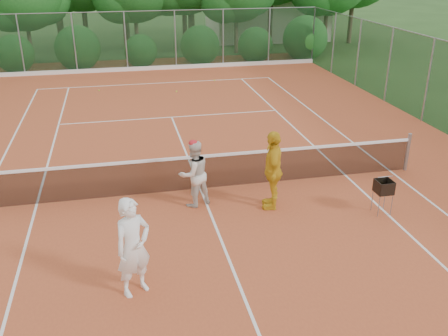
% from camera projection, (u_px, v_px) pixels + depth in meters
% --- Properties ---
extents(ground, '(120.00, 120.00, 0.00)m').
position_uv_depth(ground, '(201.00, 190.00, 13.12)').
color(ground, '#234418').
rests_on(ground, ground).
extents(clay_court, '(18.00, 36.00, 0.02)m').
position_uv_depth(clay_court, '(201.00, 189.00, 13.12)').
color(clay_court, '#B55029').
rests_on(clay_court, ground).
extents(club_building, '(8.00, 5.00, 3.00)m').
position_uv_depth(club_building, '(266.00, 17.00, 35.81)').
color(club_building, beige).
rests_on(club_building, ground).
extents(tennis_net, '(11.97, 0.10, 1.10)m').
position_uv_depth(tennis_net, '(200.00, 171.00, 12.91)').
color(tennis_net, gray).
rests_on(tennis_net, clay_court).
extents(player_white, '(0.82, 0.74, 1.89)m').
position_uv_depth(player_white, '(133.00, 247.00, 8.79)').
color(player_white, white).
rests_on(player_white, clay_court).
extents(player_center_grp, '(0.99, 0.89, 1.69)m').
position_uv_depth(player_center_grp, '(194.00, 173.00, 11.99)').
color(player_center_grp, silver).
rests_on(player_center_grp, clay_court).
extents(player_yellow, '(0.77, 1.23, 1.95)m').
position_uv_depth(player_yellow, '(273.00, 170.00, 11.85)').
color(player_yellow, gold).
rests_on(player_yellow, clay_court).
extents(ball_hopper, '(0.37, 0.37, 0.84)m').
position_uv_depth(ball_hopper, '(384.00, 187.00, 11.67)').
color(ball_hopper, gray).
rests_on(ball_hopper, clay_court).
extents(stray_ball_a, '(0.07, 0.07, 0.07)m').
position_uv_depth(stray_ball_a, '(99.00, 90.00, 22.41)').
color(stray_ball_a, '#AFC82E').
rests_on(stray_ball_a, clay_court).
extents(stray_ball_b, '(0.07, 0.07, 0.07)m').
position_uv_depth(stray_ball_b, '(215.00, 80.00, 24.17)').
color(stray_ball_b, '#D1DE33').
rests_on(stray_ball_b, clay_court).
extents(stray_ball_c, '(0.07, 0.07, 0.07)m').
position_uv_depth(stray_ball_c, '(177.00, 91.00, 22.24)').
color(stray_ball_c, '#C0D832').
rests_on(stray_ball_c, clay_court).
extents(court_markings, '(11.03, 23.83, 0.01)m').
position_uv_depth(court_markings, '(201.00, 189.00, 13.12)').
color(court_markings, white).
rests_on(court_markings, clay_court).
extents(fence_back, '(18.07, 0.07, 3.00)m').
position_uv_depth(fence_back, '(151.00, 41.00, 25.97)').
color(fence_back, '#19381E').
rests_on(fence_back, clay_court).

